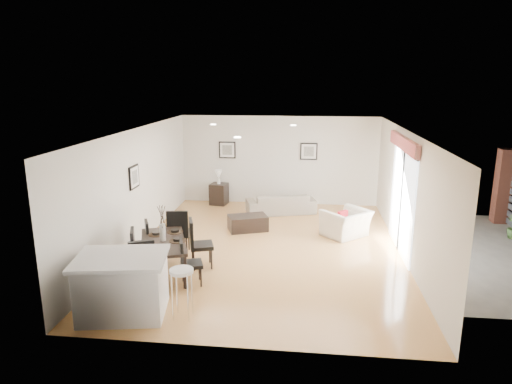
# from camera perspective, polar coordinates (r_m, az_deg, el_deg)

# --- Properties ---
(ground) EXTENTS (8.00, 8.00, 0.00)m
(ground) POSITION_cam_1_polar(r_m,az_deg,el_deg) (10.52, 1.36, -7.09)
(ground) COLOR tan
(ground) RESTS_ON ground
(wall_back) EXTENTS (6.00, 0.04, 2.70)m
(wall_back) POSITION_cam_1_polar(r_m,az_deg,el_deg) (14.02, 2.89, 3.97)
(wall_back) COLOR silver
(wall_back) RESTS_ON ground
(wall_front) EXTENTS (6.00, 0.04, 2.70)m
(wall_front) POSITION_cam_1_polar(r_m,az_deg,el_deg) (6.33, -1.93, -8.59)
(wall_front) COLOR silver
(wall_front) RESTS_ON ground
(wall_left) EXTENTS (0.04, 8.00, 2.70)m
(wall_left) POSITION_cam_1_polar(r_m,az_deg,el_deg) (10.80, -14.66, 0.50)
(wall_left) COLOR silver
(wall_left) RESTS_ON ground
(wall_right) EXTENTS (0.04, 8.00, 2.70)m
(wall_right) POSITION_cam_1_polar(r_m,az_deg,el_deg) (10.30, 18.27, -0.39)
(wall_right) COLOR silver
(wall_right) RESTS_ON ground
(ceiling) EXTENTS (6.00, 8.00, 0.02)m
(ceiling) POSITION_cam_1_polar(r_m,az_deg,el_deg) (9.88, 1.45, 7.69)
(ceiling) COLOR white
(ceiling) RESTS_ON wall_back
(sofa) EXTENTS (2.10, 1.29, 0.57)m
(sofa) POSITION_cam_1_polar(r_m,az_deg,el_deg) (13.19, 3.13, -1.41)
(sofa) COLOR gray
(sofa) RESTS_ON ground
(armchair) EXTENTS (1.36, 1.35, 0.66)m
(armchair) POSITION_cam_1_polar(r_m,az_deg,el_deg) (11.44, 11.18, -3.84)
(armchair) COLOR beige
(armchair) RESTS_ON ground
(dining_table) EXTENTS (1.34, 1.85, 0.69)m
(dining_table) POSITION_cam_1_polar(r_m,az_deg,el_deg) (9.21, -11.51, -6.36)
(dining_table) COLOR black
(dining_table) RESTS_ON ground
(dining_chair_wnear) EXTENTS (0.58, 0.58, 1.01)m
(dining_chair_wnear) POSITION_cam_1_polar(r_m,az_deg,el_deg) (9.08, -15.78, -7.29)
(dining_chair_wnear) COLOR black
(dining_chair_wnear) RESTS_ON ground
(dining_chair_wfar) EXTENTS (0.54, 0.54, 0.91)m
(dining_chair_wfar) POSITION_cam_1_polar(r_m,az_deg,el_deg) (9.84, -13.99, -5.87)
(dining_chair_wfar) COLOR black
(dining_chair_wfar) RESTS_ON ground
(dining_chair_enear) EXTENTS (0.51, 0.51, 0.89)m
(dining_chair_enear) POSITION_cam_1_polar(r_m,az_deg,el_deg) (8.69, -8.60, -8.37)
(dining_chair_enear) COLOR black
(dining_chair_enear) RESTS_ON ground
(dining_chair_efar) EXTENTS (0.58, 0.58, 1.02)m
(dining_chair_efar) POSITION_cam_1_polar(r_m,az_deg,el_deg) (9.42, -7.37, -6.07)
(dining_chair_efar) COLOR black
(dining_chair_efar) RESTS_ON ground
(dining_chair_head) EXTENTS (0.61, 0.61, 1.01)m
(dining_chair_head) POSITION_cam_1_polar(r_m,az_deg,el_deg) (8.34, -13.94, -9.13)
(dining_chair_head) COLOR black
(dining_chair_head) RESTS_ON ground
(dining_chair_foot) EXTENTS (0.52, 0.52, 1.03)m
(dining_chair_foot) POSITION_cam_1_polar(r_m,az_deg,el_deg) (10.14, -9.67, -4.66)
(dining_chair_foot) COLOR black
(dining_chair_foot) RESTS_ON ground
(vase) EXTENTS (0.87, 1.36, 0.72)m
(vase) POSITION_cam_1_polar(r_m,az_deg,el_deg) (9.10, -11.62, -4.32)
(vase) COLOR white
(vase) RESTS_ON dining_table
(coffee_table) EXTENTS (1.11, 0.88, 0.39)m
(coffee_table) POSITION_cam_1_polar(r_m,az_deg,el_deg) (11.70, -1.04, -3.88)
(coffee_table) COLOR black
(coffee_table) RESTS_ON ground
(side_table) EXTENTS (0.56, 0.56, 0.65)m
(side_table) POSITION_cam_1_polar(r_m,az_deg,el_deg) (14.13, -4.65, -0.24)
(side_table) COLOR black
(side_table) RESTS_ON ground
(table_lamp) EXTENTS (0.22, 0.22, 0.42)m
(table_lamp) POSITION_cam_1_polar(r_m,az_deg,el_deg) (14.00, -4.70, 2.14)
(table_lamp) COLOR white
(table_lamp) RESTS_ON side_table
(cushion) EXTENTS (0.27, 0.27, 0.29)m
(cushion) POSITION_cam_1_polar(r_m,az_deg,el_deg) (11.29, 10.78, -3.04)
(cushion) COLOR maroon
(cushion) RESTS_ON armchair
(kitchen_island) EXTENTS (1.60, 1.33, 1.01)m
(kitchen_island) POSITION_cam_1_polar(r_m,az_deg,el_deg) (7.89, -16.33, -11.11)
(kitchen_island) COLOR silver
(kitchen_island) RESTS_ON ground
(bar_stool) EXTENTS (0.38, 0.38, 0.84)m
(bar_stool) POSITION_cam_1_polar(r_m,az_deg,el_deg) (7.49, -9.27, -10.34)
(bar_stool) COLOR white
(bar_stool) RESTS_ON ground
(framed_print_back_left) EXTENTS (0.52, 0.04, 0.52)m
(framed_print_back_left) POSITION_cam_1_polar(r_m,az_deg,el_deg) (14.13, -3.61, 5.27)
(framed_print_back_left) COLOR black
(framed_print_back_left) RESTS_ON wall_back
(framed_print_back_right) EXTENTS (0.52, 0.04, 0.52)m
(framed_print_back_right) POSITION_cam_1_polar(r_m,az_deg,el_deg) (13.91, 6.62, 5.07)
(framed_print_back_right) COLOR black
(framed_print_back_right) RESTS_ON wall_back
(framed_print_left_wall) EXTENTS (0.04, 0.52, 0.52)m
(framed_print_left_wall) POSITION_cam_1_polar(r_m,az_deg,el_deg) (10.54, -14.99, 1.83)
(framed_print_left_wall) COLOR black
(framed_print_left_wall) RESTS_ON wall_left
(sliding_door) EXTENTS (0.12, 2.70, 2.57)m
(sliding_door) POSITION_cam_1_polar(r_m,az_deg,el_deg) (10.51, 17.85, 1.68)
(sliding_door) COLOR white
(sliding_door) RESTS_ON wall_right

